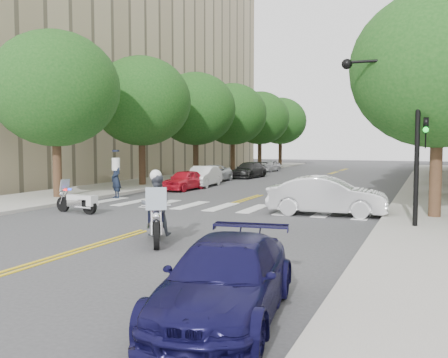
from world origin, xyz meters
The scene contains 27 objects.
ground centered at (0.00, 0.00, 0.00)m, with size 140.00×140.00×0.00m, color #38383A.
sidewalk_left centered at (-9.50, 22.00, 0.07)m, with size 5.00×60.00×0.15m, color #9E9991.
sidewalk_right centered at (9.50, 22.00, 0.07)m, with size 5.00×60.00×0.15m, color #9E9991.
building_left centered at (-26.00, 26.00, 12.00)m, with size 26.00×44.00×24.00m, color tan.
tree_l_0 centered at (-8.80, 6.00, 5.55)m, with size 6.40×6.40×8.45m.
tree_l_1 centered at (-8.80, 14.00, 5.55)m, with size 6.40×6.40×8.45m.
tree_l_2 centered at (-8.80, 22.00, 5.55)m, with size 6.40×6.40×8.45m.
tree_l_3 centered at (-8.80, 30.00, 5.55)m, with size 6.40×6.40×8.45m.
tree_l_4 centered at (-8.80, 38.00, 5.55)m, with size 6.40×6.40×8.45m.
tree_l_5 centered at (-8.80, 46.00, 5.55)m, with size 6.40×6.40×8.45m.
tree_r_0 centered at (8.80, 6.00, 5.55)m, with size 6.40×6.40×8.45m.
tree_r_1 centered at (8.80, 14.00, 5.55)m, with size 6.40×6.40×8.45m.
tree_r_2 centered at (8.80, 22.00, 5.55)m, with size 6.40×6.40×8.45m.
tree_r_3 centered at (8.80, 30.00, 5.55)m, with size 6.40×6.40×8.45m.
tree_r_4 centered at (8.80, 38.00, 5.55)m, with size 6.40×6.40×8.45m.
tree_r_5 centered at (8.80, 46.00, 5.55)m, with size 6.40×6.40×8.45m.
traffic_signal_pole centered at (7.72, 3.50, 3.72)m, with size 2.82×0.42×6.00m.
motorcycle_police centered at (1.33, -1.49, 0.94)m, with size 1.58×2.36×2.11m.
motorcycle_parked centered at (-4.58, 2.43, 0.48)m, with size 2.12×0.63×1.37m.
officer_standing centered at (-6.43, 7.67, 1.01)m, with size 0.74×0.48×2.02m, color black.
convertible centered at (4.84, 5.85, 0.77)m, with size 1.63×4.68×1.54m, color silver.
sedan_blue centered at (5.60, -6.55, 0.65)m, with size 1.82×4.47×1.30m, color #0F0D39.
parked_car_a centered at (-5.20, 13.00, 0.62)m, with size 1.46×3.62×1.23m, color red.
parked_car_b centered at (-5.20, 15.64, 0.67)m, with size 1.42×4.07×1.34m, color white.
parked_car_c centered at (-6.30, 19.50, 0.61)m, with size 2.02×4.38×1.22m, color #ADB1B5.
parked_car_d centered at (-5.20, 24.50, 0.64)m, with size 1.79×4.40×1.28m, color black.
parked_car_e centered at (-6.30, 33.64, 0.59)m, with size 1.39×3.45×1.18m, color #A4A4A9.
Camera 1 is at (8.66, -13.94, 2.89)m, focal length 40.00 mm.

